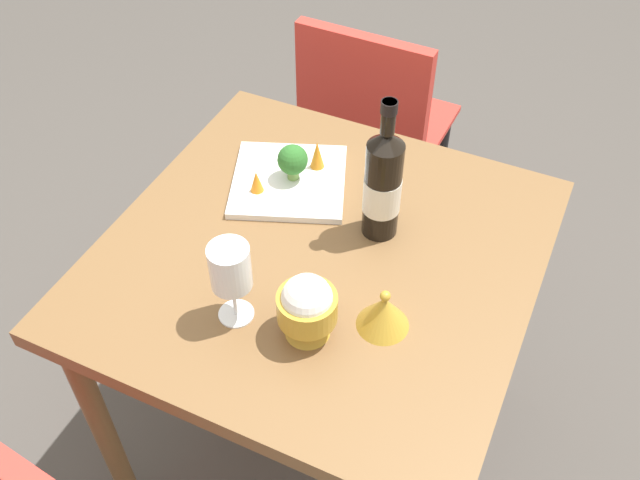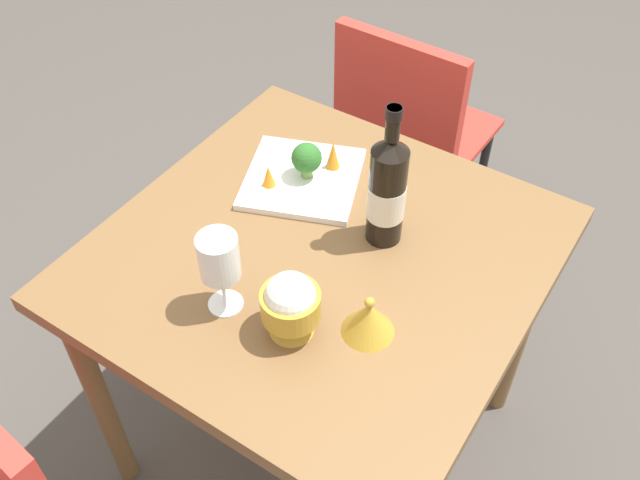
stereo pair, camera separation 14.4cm
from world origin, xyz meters
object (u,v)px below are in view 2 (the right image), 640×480
at_px(rice_bowl_lid, 369,318).
at_px(broccoli_floret, 307,159).
at_px(chair_near_window, 406,125).
at_px(carrot_garnish_right, 269,176).
at_px(wine_bottle, 387,190).
at_px(carrot_garnish_left, 333,155).
at_px(wine_glass, 219,259).
at_px(rice_bowl, 291,304).
at_px(serving_plate, 302,179).

xyz_separation_m(rice_bowl_lid, broccoli_floret, (-0.29, -0.33, 0.03)).
distance_m(chair_near_window, carrot_garnish_right, 0.72).
bearing_deg(wine_bottle, carrot_garnish_left, -120.30).
relative_size(wine_glass, rice_bowl, 1.26).
relative_size(rice_bowl, carrot_garnish_right, 2.71).
bearing_deg(rice_bowl, rice_bowl_lid, 122.03).
height_order(wine_glass, carrot_garnish_left, wine_glass).
bearing_deg(wine_bottle, wine_glass, -26.31).
xyz_separation_m(wine_glass, broccoli_floret, (-0.38, -0.07, -0.06)).
distance_m(chair_near_window, carrot_garnish_left, 0.61).
xyz_separation_m(chair_near_window, rice_bowl, (0.96, 0.25, 0.30)).
height_order(wine_bottle, wine_glass, wine_bottle).
distance_m(wine_glass, carrot_garnish_right, 0.35).
height_order(serving_plate, carrot_garnish_right, carrot_garnish_right).
bearing_deg(carrot_garnish_right, wine_bottle, 92.82).
relative_size(rice_bowl, rice_bowl_lid, 1.42).
relative_size(wine_glass, serving_plate, 0.55).
xyz_separation_m(chair_near_window, carrot_garnish_right, (0.67, -0.01, 0.27)).
relative_size(rice_bowl, broccoli_floret, 1.65).
relative_size(rice_bowl_lid, broccoli_floret, 1.17).
height_order(wine_bottle, rice_bowl, wine_bottle).
bearing_deg(broccoli_floret, rice_bowl, 30.03).
bearing_deg(rice_bowl_lid, chair_near_window, -157.19).
xyz_separation_m(carrot_garnish_left, carrot_garnish_right, (0.13, -0.08, -0.01)).
bearing_deg(rice_bowl_lid, broccoli_floret, -131.22).
distance_m(chair_near_window, serving_plate, 0.65).
relative_size(chair_near_window, broccoli_floret, 9.91).
height_order(rice_bowl, serving_plate, rice_bowl).
xyz_separation_m(wine_glass, serving_plate, (-0.38, -0.08, -0.12)).
relative_size(wine_glass, carrot_garnish_left, 2.60).
distance_m(serving_plate, carrot_garnish_left, 0.09).
xyz_separation_m(rice_bowl, carrot_garnish_left, (-0.42, -0.18, -0.02)).
distance_m(chair_near_window, rice_bowl, 1.04).
bearing_deg(wine_glass, carrot_garnish_right, -158.47).
bearing_deg(carrot_garnish_left, rice_bowl_lid, 40.58).
bearing_deg(serving_plate, rice_bowl, 31.42).
relative_size(rice_bowl_lid, serving_plate, 0.31).
bearing_deg(wine_bottle, chair_near_window, -157.30).
bearing_deg(wine_glass, rice_bowl, 98.05).
xyz_separation_m(serving_plate, carrot_garnish_right, (0.07, -0.04, 0.03)).
bearing_deg(wine_glass, chair_near_window, -173.46).
bearing_deg(carrot_garnish_right, wine_glass, 21.53).
distance_m(wine_glass, carrot_garnish_left, 0.45).
relative_size(chair_near_window, serving_plate, 2.63).
height_order(wine_bottle, broccoli_floret, wine_bottle).
bearing_deg(wine_glass, broccoli_floret, -169.67).
distance_m(rice_bowl, rice_bowl_lid, 0.15).
bearing_deg(chair_near_window, rice_bowl, -73.79).
height_order(rice_bowl_lid, carrot_garnish_left, rice_bowl_lid).
xyz_separation_m(wine_bottle, rice_bowl_lid, (0.23, 0.10, -0.09)).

